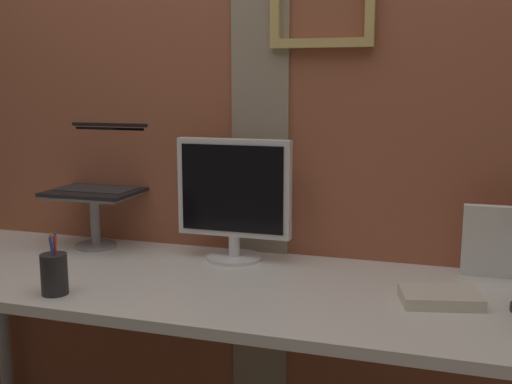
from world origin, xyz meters
name	(u,v)px	position (x,y,z in m)	size (l,w,h in m)	color
brick_wall_back	(256,127)	(0.00, 0.35, 1.16)	(3.14, 0.16, 2.33)	#9E563D
desk	(246,304)	(0.10, -0.05, 0.68)	(2.32, 0.69, 0.75)	white
monitor	(234,194)	(-0.02, 0.17, 0.96)	(0.38, 0.18, 0.39)	white
laptop_stand	(95,211)	(-0.53, 0.17, 0.88)	(0.28, 0.22, 0.19)	gray
laptop	(105,172)	(-0.53, 0.25, 1.00)	(0.30, 0.32, 0.24)	black
pen_cup	(54,273)	(-0.37, -0.30, 0.80)	(0.07, 0.07, 0.17)	#262628
paper_clutter_stack	(440,297)	(0.64, -0.05, 0.76)	(0.20, 0.14, 0.03)	silver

